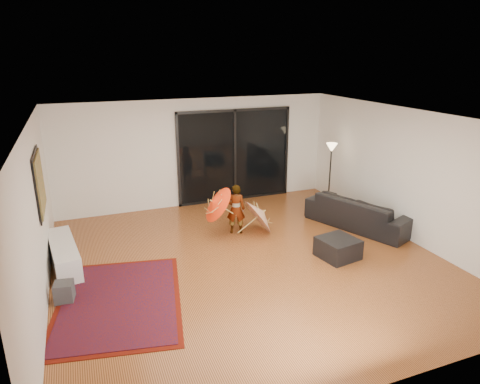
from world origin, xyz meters
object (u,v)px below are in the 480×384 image
media_console (64,254)px  child (236,209)px  sofa (359,212)px  ottoman (338,248)px

media_console → child: (3.48, 0.29, 0.32)m
media_console → sofa: bearing=-10.3°
sofa → ottoman: (-1.31, -1.14, -0.15)m
sofa → ottoman: size_ratio=3.53×
ottoman → media_console: bearing=162.7°
media_console → ottoman: size_ratio=2.48×
sofa → ottoman: 1.74m
sofa → media_console: bearing=63.8°
sofa → ottoman: bearing=108.4°
sofa → child: 2.80m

